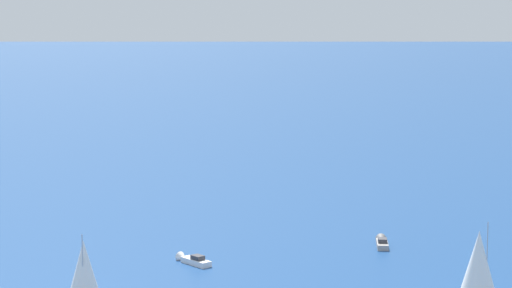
# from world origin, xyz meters

# --- Properties ---
(motorboat_far_stbd) EXTENTS (3.17, 7.30, 2.05)m
(motorboat_far_stbd) POSITION_xyz_m (26.03, 35.28, 0.55)
(motorboat_far_stbd) COLOR #9E9993
(motorboat_far_stbd) RESTS_ON ground_plane
(sailboat_inshore) EXTENTS (4.45, 7.43, 9.33)m
(sailboat_inshore) POSITION_xyz_m (-22.59, 10.07, 4.26)
(sailboat_inshore) COLOR #B21E1E
(sailboat_inshore) RESTS_ON ground_plane
(motorboat_trailing) EXTENTS (5.36, 6.81, 2.03)m
(motorboat_trailing) POSITION_xyz_m (-6.42, 27.59, 0.55)
(motorboat_trailing) COLOR white
(motorboat_trailing) RESTS_ON ground_plane
(sailboat_ahead) EXTENTS (9.02, 6.47, 11.37)m
(sailboat_ahead) POSITION_xyz_m (30.60, 0.88, 5.19)
(sailboat_ahead) COLOR #9E9993
(sailboat_ahead) RESTS_ON ground_plane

